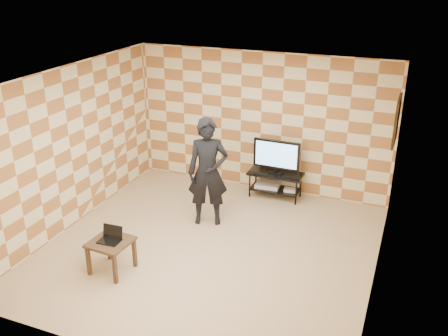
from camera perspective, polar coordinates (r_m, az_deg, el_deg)
The scene contains 14 objects.
floor at distance 8.01m, azimuth -1.62°, elevation -9.17°, with size 5.00×5.00×0.00m, color tan.
wall_back at distance 9.58m, azimuth 4.25°, elevation 5.21°, with size 5.00×0.02×2.70m, color beige.
wall_front at distance 5.45m, azimuth -12.41°, elevation -9.88°, with size 5.00×0.02×2.70m, color beige.
wall_left at distance 8.63m, azimuth -17.16°, elevation 2.19°, with size 0.02×5.00×2.70m, color beige.
wall_right at distance 6.86m, azimuth 17.82°, elevation -3.29°, with size 0.02×5.00×2.70m, color beige.
ceiling at distance 6.97m, azimuth -1.87°, elevation 10.02°, with size 5.00×5.00×0.02m, color white.
wall_art at distance 8.10m, azimuth 19.14°, elevation 5.11°, with size 0.04×0.72×0.72m.
tv_stand at distance 9.53m, azimuth 5.91°, elevation -1.29°, with size 1.03×0.46×0.50m.
tv at distance 9.34m, azimuth 6.02°, elevation 1.46°, with size 0.89×0.17×0.65m.
dvd_player at distance 9.65m, azimuth 5.01°, elevation -1.94°, with size 0.45×0.32×0.08m, color silver.
game_console at distance 9.52m, azimuth 7.57°, elevation -2.51°, with size 0.23×0.17×0.05m, color silver.
side_table at distance 7.46m, azimuth -12.81°, elevation -8.71°, with size 0.60×0.60×0.50m.
laptop at distance 7.41m, azimuth -12.82°, elevation -7.72°, with size 0.32×0.26×0.21m.
person at distance 8.36m, azimuth -1.85°, elevation -0.50°, with size 0.68×0.45×1.87m, color black.
Camera 1 is at (2.73, -6.22, 4.25)m, focal length 40.00 mm.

